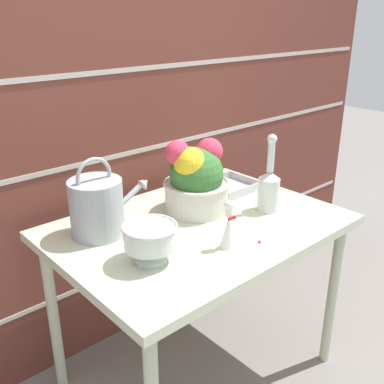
% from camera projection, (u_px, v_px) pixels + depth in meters
% --- Properties ---
extents(ground_plane, '(12.00, 12.00, 0.00)m').
position_uv_depth(ground_plane, '(198.00, 371.00, 2.03)').
color(ground_plane, gray).
extents(brick_wall, '(3.60, 0.08, 2.20)m').
position_uv_depth(brick_wall, '(122.00, 112.00, 1.96)').
color(brick_wall, brown).
rests_on(brick_wall, ground_plane).
extents(patio_table, '(1.10, 0.79, 0.74)m').
position_uv_depth(patio_table, '(199.00, 240.00, 1.78)').
color(patio_table, beige).
rests_on(patio_table, ground_plane).
extents(watering_can, '(0.34, 0.19, 0.30)m').
position_uv_depth(watering_can, '(97.00, 207.00, 1.63)').
color(watering_can, '#9EA3A8').
rests_on(watering_can, patio_table).
extents(crystal_pedestal_bowl, '(0.18, 0.18, 0.13)m').
position_uv_depth(crystal_pedestal_bowl, '(150.00, 237.00, 1.46)').
color(crystal_pedestal_bowl, silver).
rests_on(crystal_pedestal_bowl, patio_table).
extents(flower_planter, '(0.27, 0.27, 0.31)m').
position_uv_depth(flower_planter, '(196.00, 179.00, 1.81)').
color(flower_planter, beige).
rests_on(flower_planter, patio_table).
extents(glass_decanter, '(0.09, 0.09, 0.32)m').
position_uv_depth(glass_decanter, '(269.00, 187.00, 1.83)').
color(glass_decanter, silver).
rests_on(glass_decanter, patio_table).
extents(figurine_vase, '(0.06, 0.06, 0.18)m').
position_uv_depth(figurine_vase, '(228.00, 228.00, 1.55)').
color(figurine_vase, white).
rests_on(figurine_vase, patio_table).
extents(wire_tray, '(0.23, 0.21, 0.04)m').
position_uv_depth(wire_tray, '(229.00, 187.00, 2.08)').
color(wire_tray, '#B7B7BC').
rests_on(wire_tray, patio_table).
extents(fallen_petal, '(0.01, 0.01, 0.01)m').
position_uv_depth(fallen_petal, '(260.00, 242.00, 1.60)').
color(fallen_petal, '#E03856').
rests_on(fallen_petal, patio_table).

